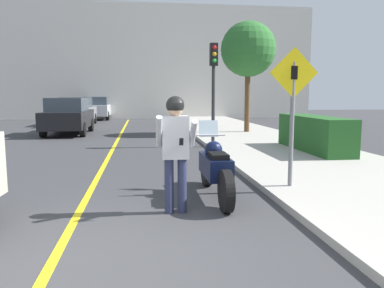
% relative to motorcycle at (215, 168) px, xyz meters
% --- Properties ---
extents(ground_plane, '(80.00, 80.00, 0.00)m').
position_rel_motorcycle_xyz_m(ground_plane, '(-1.66, -2.42, -0.52)').
color(ground_plane, '#38383A').
extents(sidewalk_curb, '(4.40, 44.00, 0.12)m').
position_rel_motorcycle_xyz_m(sidewalk_curb, '(3.14, 1.58, -0.46)').
color(sidewalk_curb, '#ADA89E').
rests_on(sidewalk_curb, ground).
extents(road_center_line, '(0.12, 36.00, 0.01)m').
position_rel_motorcycle_xyz_m(road_center_line, '(-2.26, 3.58, -0.52)').
color(road_center_line, yellow).
rests_on(road_center_line, ground).
extents(building_backdrop, '(28.00, 1.20, 8.74)m').
position_rel_motorcycle_xyz_m(building_backdrop, '(-1.66, 23.58, 3.85)').
color(building_backdrop, beige).
rests_on(building_backdrop, ground).
extents(motorcycle, '(0.62, 2.42, 1.32)m').
position_rel_motorcycle_xyz_m(motorcycle, '(0.00, 0.00, 0.00)').
color(motorcycle, black).
rests_on(motorcycle, ground).
extents(person_biker, '(0.59, 0.48, 1.79)m').
position_rel_motorcycle_xyz_m(person_biker, '(-0.77, -0.81, 0.59)').
color(person_biker, '#282D4C').
rests_on(person_biker, ground).
extents(crossing_sign, '(0.91, 0.08, 2.53)m').
position_rel_motorcycle_xyz_m(crossing_sign, '(1.46, 0.15, 1.12)').
color(crossing_sign, slate).
rests_on(crossing_sign, sidewalk_curb).
extents(traffic_light, '(0.26, 0.30, 3.43)m').
position_rel_motorcycle_xyz_m(traffic_light, '(1.20, 6.43, 2.00)').
color(traffic_light, '#2D2D30').
rests_on(traffic_light, sidewalk_curb).
extents(hedge_row, '(0.90, 3.55, 1.04)m').
position_rel_motorcycle_xyz_m(hedge_row, '(3.94, 4.42, 0.12)').
color(hedge_row, '#235623').
rests_on(hedge_row, sidewalk_curb).
extents(street_tree, '(2.49, 2.49, 4.99)m').
position_rel_motorcycle_xyz_m(street_tree, '(3.56, 10.45, 3.32)').
color(street_tree, brown).
rests_on(street_tree, sidewalk_curb).
extents(parked_car_black, '(1.88, 4.20, 1.68)m').
position_rel_motorcycle_xyz_m(parked_car_black, '(-4.65, 11.55, 0.34)').
color(parked_car_black, black).
rests_on(parked_car_black, ground).
extents(parked_car_grey, '(1.88, 4.20, 1.68)m').
position_rel_motorcycle_xyz_m(parked_car_grey, '(-5.13, 16.89, 0.34)').
color(parked_car_grey, black).
rests_on(parked_car_grey, ground).
extents(parked_car_silver, '(1.88, 4.20, 1.68)m').
position_rel_motorcycle_xyz_m(parked_car_silver, '(-4.56, 22.38, 0.34)').
color(parked_car_silver, black).
rests_on(parked_car_silver, ground).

